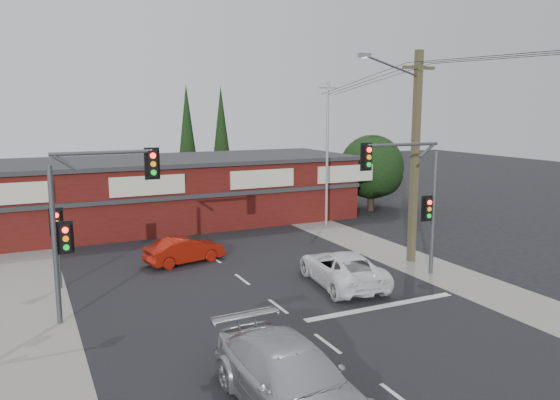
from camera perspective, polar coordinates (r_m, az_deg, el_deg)
name	(u,v)px	position (r m, az deg, el deg)	size (l,w,h in m)	color
ground	(280,308)	(20.69, 0.03, -11.26)	(120.00, 120.00, 0.00)	black
road_strip	(233,272)	(25.04, -4.96, -7.54)	(14.00, 70.00, 0.01)	black
verge_left	(27,300)	(23.61, -24.93, -9.48)	(3.00, 70.00, 0.02)	gray
verge_right	(386,251)	(29.01, 11.02, -5.29)	(3.00, 70.00, 0.02)	gray
stop_line	(382,306)	(21.17, 10.58, -10.88)	(6.50, 0.35, 0.01)	silver
white_suv	(342,268)	(23.27, 6.50, -7.07)	(2.38, 5.16, 1.43)	white
silver_suv	(291,379)	(13.97, 1.13, -18.22)	(2.34, 5.76, 1.67)	#AFB2B4
red_sedan	(185,250)	(26.71, -9.92, -5.17)	(1.33, 3.82, 1.26)	#941509
lane_dashes	(228,268)	(25.62, -5.48, -7.13)	(0.12, 48.89, 0.01)	silver
shop_building	(151,192)	(35.59, -13.36, 0.85)	(27.30, 8.40, 4.22)	#45100D
tree_cluster	(370,170)	(40.40, 9.41, 3.08)	(5.90, 5.10, 5.50)	#2D2116
conifer_near	(187,133)	(43.14, -9.67, 6.92)	(1.80, 1.80, 9.25)	#2D2116
conifer_far	(221,131)	(46.11, -6.15, 7.16)	(1.80, 1.80, 9.25)	#2D2116
traffic_mast_left	(86,209)	(19.83, -19.59, -0.93)	(3.77, 0.27, 5.97)	#47494C
traffic_mast_right	(414,189)	(24.15, 13.82, 1.17)	(3.96, 0.27, 5.97)	#47494C
pedestal_signal	(57,232)	(23.99, -22.27, -3.07)	(0.55, 0.27, 3.38)	#47494C
utility_pole	(413,151)	(26.47, 13.75, 5.04)	(4.38, 0.59, 10.00)	brown
steel_pole	(327,151)	(34.28, 4.95, 5.08)	(1.20, 0.16, 9.00)	gray
power_lines	(515,62)	(22.59, 23.35, 13.09)	(2.01, 29.00, 1.22)	black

